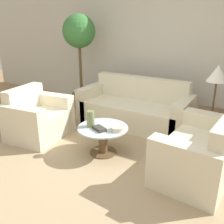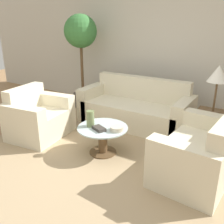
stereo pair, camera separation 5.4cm
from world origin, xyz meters
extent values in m
plane|color=#9E754C|center=(0.00, 0.00, 0.00)|extent=(14.00, 14.00, 0.00)
cube|color=beige|center=(0.00, 2.79, 1.30)|extent=(10.00, 0.06, 2.60)
cube|color=tan|center=(0.06, 0.63, 0.00)|extent=(3.55, 3.30, 0.01)
cube|color=beige|center=(-0.03, 1.78, 0.21)|extent=(1.80, 0.81, 0.42)
cube|color=beige|center=(-0.03, 2.10, 0.42)|extent=(1.80, 0.18, 0.83)
cube|color=beige|center=(-0.93, 1.78, 0.31)|extent=(0.20, 0.81, 0.62)
cube|color=beige|center=(0.87, 1.78, 0.31)|extent=(0.20, 0.81, 0.62)
cube|color=beige|center=(-1.13, 0.58, 0.21)|extent=(0.83, 0.83, 0.42)
cube|color=beige|center=(-1.41, 0.55, 0.40)|extent=(0.27, 0.77, 0.80)
cube|color=beige|center=(-1.09, 0.21, 0.31)|extent=(0.77, 0.29, 0.62)
cube|color=beige|center=(-1.18, 0.95, 0.31)|extent=(0.77, 0.29, 0.62)
cube|color=beige|center=(1.34, 0.80, 0.21)|extent=(0.86, 1.13, 0.42)
cube|color=beige|center=(1.38, 1.34, 0.31)|extent=(0.79, 0.26, 0.62)
cube|color=beige|center=(1.30, 0.27, 0.31)|extent=(0.79, 0.26, 0.62)
cylinder|color=brown|center=(0.06, 0.63, 0.01)|extent=(0.39, 0.39, 0.02)
cylinder|color=brown|center=(0.06, 0.63, 0.19)|extent=(0.13, 0.13, 0.38)
cylinder|color=#B2C6C6|center=(0.06, 0.63, 0.39)|extent=(0.71, 0.71, 0.02)
cube|color=brown|center=(1.30, 1.70, 0.26)|extent=(0.47, 0.47, 0.53)
cylinder|color=brown|center=(1.30, 1.70, 0.54)|extent=(0.18, 0.18, 0.02)
cylinder|color=brown|center=(1.30, 1.70, 0.77)|extent=(0.03, 0.03, 0.44)
cone|color=white|center=(1.30, 1.70, 1.10)|extent=(0.29, 0.29, 0.24)
cylinder|color=#3D3833|center=(-1.48, 2.15, 0.15)|extent=(0.43, 0.43, 0.30)
cylinder|color=brown|center=(-1.48, 2.15, 0.86)|extent=(0.06, 0.06, 1.12)
sphere|color=#387538|center=(-1.48, 2.15, 1.60)|extent=(0.67, 0.67, 0.67)
cylinder|color=#6B7A4C|center=(-0.10, 0.56, 0.52)|extent=(0.11, 0.11, 0.23)
cylinder|color=beige|center=(0.29, 0.63, 0.43)|extent=(0.18, 0.18, 0.06)
cube|color=#38332D|center=(0.08, 0.52, 0.42)|extent=(0.22, 0.18, 0.04)
camera|label=1|loc=(1.82, -2.05, 1.79)|focal=40.00mm
camera|label=2|loc=(1.86, -2.02, 1.79)|focal=40.00mm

